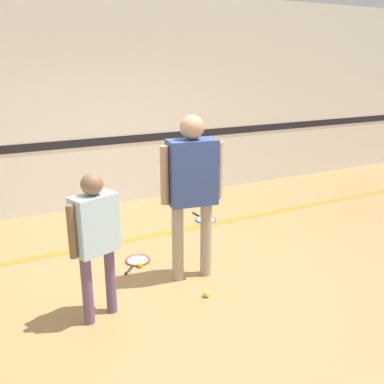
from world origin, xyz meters
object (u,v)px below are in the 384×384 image
at_px(tennis_ball_near_instructor, 206,294).
at_px(racket_second_spare, 205,219).
at_px(person_instructor, 192,181).
at_px(racket_spare_on_floor, 137,261).
at_px(tennis_ball_by_spare_racket, 140,265).
at_px(person_student_left, 95,231).

bearing_deg(tennis_ball_near_instructor, racket_second_spare, 61.53).
distance_m(person_instructor, racket_second_spare, 2.00).
relative_size(racket_spare_on_floor, tennis_ball_near_instructor, 7.12).
bearing_deg(tennis_ball_by_spare_racket, racket_spare_on_floor, 83.79).
xyz_separation_m(person_instructor, person_student_left, (-1.07, -0.30, -0.23)).
relative_size(racket_spare_on_floor, tennis_ball_by_spare_racket, 7.12).
distance_m(person_student_left, tennis_ball_near_instructor, 1.29).
xyz_separation_m(person_instructor, racket_spare_on_floor, (-0.41, 0.59, -1.05)).
bearing_deg(tennis_ball_near_instructor, person_instructor, 81.39).
bearing_deg(person_instructor, tennis_ball_by_spare_racket, 140.64).
bearing_deg(racket_second_spare, person_student_left, 125.96).
xyz_separation_m(person_instructor, tennis_ball_by_spare_racket, (-0.42, 0.45, -1.03)).
height_order(person_instructor, racket_second_spare, person_instructor).
xyz_separation_m(person_student_left, tennis_ball_near_instructor, (1.01, -0.14, -0.80)).
height_order(person_instructor, person_student_left, person_instructor).
bearing_deg(racket_spare_on_floor, tennis_ball_near_instructor, 60.54).
bearing_deg(racket_spare_on_floor, racket_second_spare, 163.69).
height_order(person_student_left, tennis_ball_near_instructor, person_student_left).
distance_m(person_instructor, tennis_ball_by_spare_racket, 1.20).
relative_size(person_instructor, person_student_left, 1.28).
bearing_deg(racket_second_spare, racket_spare_on_floor, 116.98).
bearing_deg(racket_spare_on_floor, person_instructor, 76.67).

